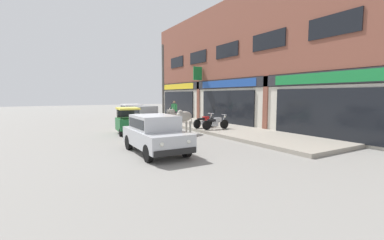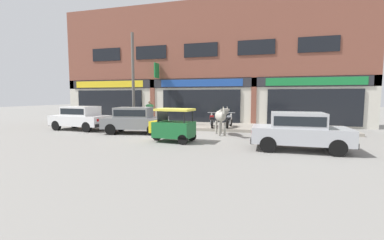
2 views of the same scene
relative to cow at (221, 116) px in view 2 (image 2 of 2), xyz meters
The scene contains 12 objects.
ground_plane 2.70m from the cow, 157.17° to the right, with size 90.00×90.00×0.00m, color gray.
sidewalk 3.95m from the cow, 126.86° to the left, with size 19.00×3.70×0.17m, color gray.
shop_building 6.56m from the cow, 114.01° to the left, with size 23.00×1.40×9.03m.
cow is the anchor object (origin of this frame).
car_0 4.79m from the cow, behind, with size 3.79×2.18×1.46m.
car_1 4.67m from the cow, 41.51° to the right, with size 3.64×1.67×1.46m.
car_2 8.69m from the cow, behind, with size 3.70×1.85×1.46m.
auto_rickshaw 3.17m from the cow, 124.72° to the right, with size 2.04×1.33×1.52m.
motorcycle_0 2.29m from the cow, 113.33° to the left, with size 0.63×1.79×0.88m.
motorcycle_1 2.25m from the cow, 85.80° to the left, with size 0.52×1.81×0.88m.
pedestrian 5.44m from the cow, 158.14° to the left, with size 0.42×0.33×1.60m.
utility_pole 6.51m from the cow, 165.61° to the left, with size 0.18×0.18×5.93m, color #595651.
Camera 2 is at (4.46, -12.57, 2.07)m, focal length 24.00 mm.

